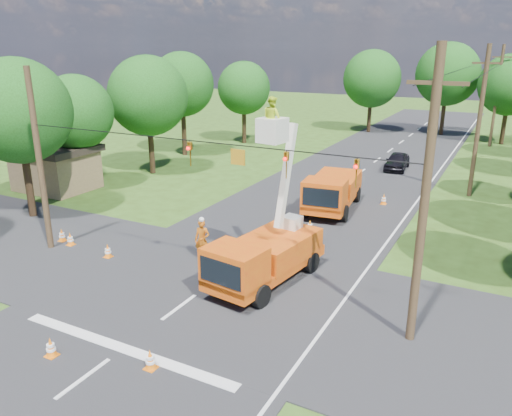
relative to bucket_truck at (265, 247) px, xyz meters
The scene contains 31 objects.
ground 16.68m from the bucket_truck, 96.89° to the left, with size 140.00×140.00×0.00m, color #2F4715.
road_main 16.68m from the bucket_truck, 96.89° to the left, with size 12.00×100.00×0.06m, color black.
road_cross 3.02m from the bucket_truck, 142.64° to the right, with size 56.00×10.00×0.07m, color black.
stop_bar 7.21m from the bucket_truck, 106.51° to the right, with size 9.00×0.45×0.02m, color silver.
edge_line 16.95m from the bucket_truck, 77.65° to the left, with size 0.12×90.00×0.02m, color silver.
bucket_truck is the anchor object (origin of this frame).
second_truck 10.96m from the bucket_truck, 94.25° to the left, with size 3.24×6.83×2.47m.
ground_worker 3.90m from the bucket_truck, 167.53° to the left, with size 0.74×0.49×2.03m, color orange.
distant_car 23.89m from the bucket_truck, 89.20° to the left, with size 1.66×4.13×1.41m, color black.
traffic_cone_0 9.09m from the bucket_truck, 115.15° to the right, with size 0.38×0.38×0.71m.
traffic_cone_1 7.28m from the bucket_truck, 93.73° to the right, with size 0.38×0.38×0.71m.
traffic_cone_2 5.44m from the bucket_truck, 106.03° to the left, with size 0.38×0.38×0.71m.
traffic_cone_3 6.88m from the bucket_truck, 94.93° to the left, with size 0.38×0.38×0.71m.
traffic_cone_4 8.17m from the bucket_truck, behind, with size 0.38×0.38×0.71m.
traffic_cone_5 10.92m from the bucket_truck, behind, with size 0.38×0.38×0.71m.
traffic_cone_6 11.73m from the bucket_truck, behind, with size 0.38×0.38×0.71m.
traffic_cone_7 13.86m from the bucket_truck, 82.58° to the left, with size 0.38×0.38×0.71m.
pole_right_near 7.51m from the bucket_truck, 13.15° to the right, with size 1.80×0.30×10.00m.
pole_right_mid 19.89m from the bucket_truck, 70.60° to the left, with size 1.80×0.30×10.00m.
pole_right_far 39.18m from the bucket_truck, 80.40° to the left, with size 1.80×0.30×10.00m.
pole_left 11.93m from the bucket_truck, behind, with size 0.30×0.30×9.00m.
signal_span 4.47m from the bucket_truck, 81.31° to the right, with size 18.00×0.29×1.07m.
shed 21.02m from the bucket_truck, 162.04° to the left, with size 5.50×4.50×3.15m.
tree_left_b 17.19m from the bucket_truck, behind, with size 6.00×6.00×9.32m.
tree_left_c 20.30m from the bucket_truck, 157.98° to the left, with size 5.20×5.20×8.06m.
tree_left_d 22.14m from the bucket_truck, 141.58° to the left, with size 6.20×6.20×9.24m.
tree_left_e 28.21m from the bucket_truck, 132.54° to the left, with size 5.80×5.80×9.41m.
tree_left_f 33.30m from the bucket_truck, 120.52° to the left, with size 5.40×5.40×8.40m.
tree_far_a 42.31m from the bucket_truck, 99.57° to the left, with size 6.60×6.60×9.50m.
tree_far_b 43.79m from the bucket_truck, 88.67° to the left, with size 7.00×7.00×10.32m.
tree_far_c 41.40m from the bucket_truck, 79.49° to the left, with size 6.20×6.20×9.18m.
Camera 1 is at (10.81, -14.07, 9.86)m, focal length 35.00 mm.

